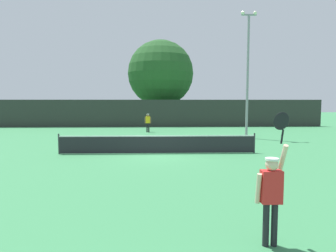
{
  "coord_description": "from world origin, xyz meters",
  "views": [
    {
      "loc": [
        0.0,
        -15.35,
        2.72
      ],
      "look_at": [
        0.63,
        2.61,
        1.24
      ],
      "focal_mm": 31.46,
      "sensor_mm": 36.0,
      "label": 1
    }
  ],
  "objects_px": {
    "player_serving": "(271,188)",
    "light_pole": "(248,68)",
    "player_receiving": "(148,121)",
    "large_tree": "(161,73)",
    "parked_car_mid": "(175,117)",
    "tennis_ball": "(168,143)",
    "parked_car_near": "(140,116)",
    "parked_car_far": "(203,116)"
  },
  "relations": [
    {
      "from": "player_serving",
      "to": "light_pole",
      "type": "distance_m",
      "value": 17.54
    },
    {
      "from": "player_receiving",
      "to": "light_pole",
      "type": "height_order",
      "value": "light_pole"
    },
    {
      "from": "player_serving",
      "to": "player_receiving",
      "type": "bearing_deg",
      "value": 98.13
    },
    {
      "from": "large_tree",
      "to": "parked_car_mid",
      "type": "bearing_deg",
      "value": 23.25
    },
    {
      "from": "player_serving",
      "to": "light_pole",
      "type": "xyz_separation_m",
      "value": [
        4.54,
        16.44,
        4.11
      ]
    },
    {
      "from": "player_receiving",
      "to": "light_pole",
      "type": "distance_m",
      "value": 9.78
    },
    {
      "from": "tennis_ball",
      "to": "parked_car_near",
      "type": "xyz_separation_m",
      "value": [
        -3.14,
        21.49,
        0.74
      ]
    },
    {
      "from": "player_serving",
      "to": "light_pole",
      "type": "bearing_deg",
      "value": 74.57
    },
    {
      "from": "large_tree",
      "to": "parked_car_near",
      "type": "xyz_separation_m",
      "value": [
        -2.84,
        3.42,
        -5.47
      ]
    },
    {
      "from": "player_receiving",
      "to": "parked_car_mid",
      "type": "relative_size",
      "value": 0.39
    },
    {
      "from": "tennis_ball",
      "to": "parked_car_far",
      "type": "height_order",
      "value": "parked_car_far"
    },
    {
      "from": "light_pole",
      "to": "player_serving",
      "type": "bearing_deg",
      "value": -105.43
    },
    {
      "from": "parked_car_near",
      "to": "parked_car_mid",
      "type": "relative_size",
      "value": 1.04
    },
    {
      "from": "player_receiving",
      "to": "parked_car_mid",
      "type": "xyz_separation_m",
      "value": [
        3.16,
        11.49,
        -0.23
      ]
    },
    {
      "from": "parked_car_far",
      "to": "player_receiving",
      "type": "bearing_deg",
      "value": -109.64
    },
    {
      "from": "player_serving",
      "to": "tennis_ball",
      "type": "xyz_separation_m",
      "value": [
        -1.44,
        13.63,
        -1.08
      ]
    },
    {
      "from": "player_receiving",
      "to": "large_tree",
      "type": "relative_size",
      "value": 0.16
    },
    {
      "from": "tennis_ball",
      "to": "parked_car_near",
      "type": "height_order",
      "value": "parked_car_near"
    },
    {
      "from": "player_serving",
      "to": "large_tree",
      "type": "relative_size",
      "value": 0.25
    },
    {
      "from": "large_tree",
      "to": "parked_car_far",
      "type": "height_order",
      "value": "large_tree"
    },
    {
      "from": "player_serving",
      "to": "tennis_ball",
      "type": "bearing_deg",
      "value": 96.02
    },
    {
      "from": "large_tree",
      "to": "parked_car_far",
      "type": "relative_size",
      "value": 2.34
    },
    {
      "from": "player_receiving",
      "to": "tennis_ball",
      "type": "distance_m",
      "value": 7.62
    },
    {
      "from": "light_pole",
      "to": "large_tree",
      "type": "height_order",
      "value": "large_tree"
    },
    {
      "from": "light_pole",
      "to": "parked_car_far",
      "type": "distance_m",
      "value": 18.86
    },
    {
      "from": "player_serving",
      "to": "player_receiving",
      "type": "xyz_separation_m",
      "value": [
        -3.0,
        21.02,
        -0.11
      ]
    },
    {
      "from": "parked_car_mid",
      "to": "parked_car_far",
      "type": "distance_m",
      "value": 4.59
    },
    {
      "from": "player_receiving",
      "to": "player_serving",
      "type": "bearing_deg",
      "value": 98.13
    },
    {
      "from": "tennis_ball",
      "to": "parked_car_mid",
      "type": "xyz_separation_m",
      "value": [
        1.59,
        18.88,
        0.74
      ]
    },
    {
      "from": "parked_car_mid",
      "to": "large_tree",
      "type": "bearing_deg",
      "value": -157.77
    },
    {
      "from": "light_pole",
      "to": "parked_car_near",
      "type": "xyz_separation_m",
      "value": [
        -9.11,
        18.68,
        -4.45
      ]
    },
    {
      "from": "tennis_ball",
      "to": "large_tree",
      "type": "xyz_separation_m",
      "value": [
        -0.3,
        18.06,
        6.21
      ]
    },
    {
      "from": "light_pole",
      "to": "parked_car_near",
      "type": "distance_m",
      "value": 21.25
    },
    {
      "from": "tennis_ball",
      "to": "parked_car_far",
      "type": "bearing_deg",
      "value": 75.17
    },
    {
      "from": "light_pole",
      "to": "large_tree",
      "type": "relative_size",
      "value": 0.9
    },
    {
      "from": "light_pole",
      "to": "parked_car_mid",
      "type": "relative_size",
      "value": 2.2
    },
    {
      "from": "player_serving",
      "to": "parked_car_far",
      "type": "height_order",
      "value": "player_serving"
    },
    {
      "from": "player_serving",
      "to": "parked_car_mid",
      "type": "xyz_separation_m",
      "value": [
        0.16,
        32.51,
        -0.34
      ]
    },
    {
      "from": "player_receiving",
      "to": "parked_car_near",
      "type": "bearing_deg",
      "value": -83.65
    },
    {
      "from": "player_receiving",
      "to": "light_pole",
      "type": "bearing_deg",
      "value": 148.69
    },
    {
      "from": "player_receiving",
      "to": "tennis_ball",
      "type": "bearing_deg",
      "value": 101.97
    },
    {
      "from": "player_serving",
      "to": "player_receiving",
      "type": "relative_size",
      "value": 1.54
    }
  ]
}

